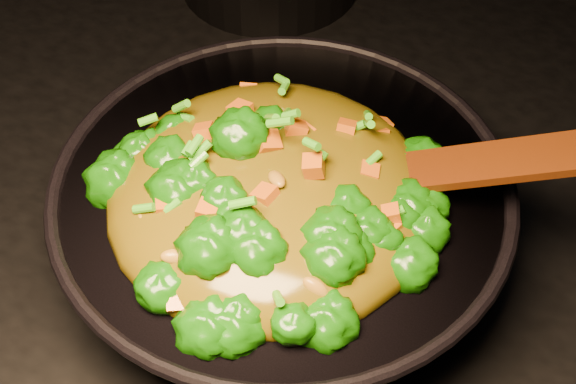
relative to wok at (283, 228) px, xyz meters
The scene contains 3 objects.
wok is the anchor object (origin of this frame).
stir_fry 0.10m from the wok, 94.07° to the right, with size 0.26×0.26×0.09m, color #145906, non-canonical shape.
spatula 0.18m from the wok, 22.10° to the left, with size 0.27×0.04×0.01m, color #3A1606.
Camera 1 is at (0.34, -0.47, 1.54)m, focal length 55.00 mm.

